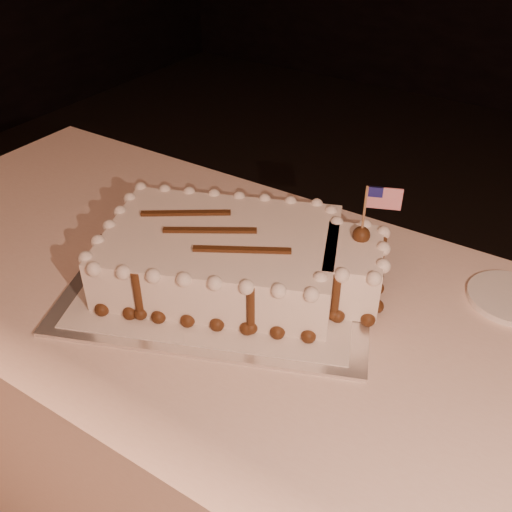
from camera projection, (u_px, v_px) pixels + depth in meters
The scene contains 5 objects.
banquet_table at pixel (351, 473), 1.22m from camera, with size 2.40×0.80×0.75m, color #F9D5C1.
cake_board at pixel (223, 279), 1.15m from camera, with size 0.59×0.44×0.01m, color silver.
doily at pixel (223, 277), 1.15m from camera, with size 0.53×0.40×0.00m, color silver.
sheet_cake at pixel (237, 257), 1.11m from camera, with size 0.58×0.45×0.22m.
side_plate at pixel (510, 298), 1.10m from camera, with size 0.16×0.16×0.01m, color white.
Camera 1 is at (0.22, -0.12, 1.46)m, focal length 40.00 mm.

